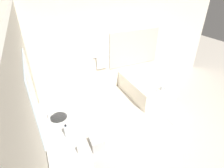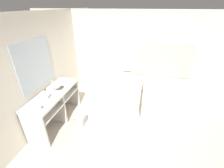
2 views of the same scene
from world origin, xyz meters
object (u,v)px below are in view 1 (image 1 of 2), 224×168
Objects in this scene: bathtub at (146,86)px; waste_bin at (97,143)px; water_bottle_1 at (67,131)px; soap_dispenser at (79,150)px.

bathtub is 2.45m from waste_bin.
water_bottle_1 is 0.39m from soap_dispenser.
water_bottle_1 reaches higher than soap_dispenser.
water_bottle_1 is at bearing -149.03° from bathtub.
soap_dispenser is (0.09, -0.38, -0.05)m from water_bottle_1.
bathtub is at bearing 30.97° from water_bottle_1.
bathtub is 10.22× the size of soap_dispenser.
waste_bin is (0.58, 0.33, -0.90)m from water_bottle_1.
soap_dispenser is 0.57× the size of waste_bin.
bathtub is 3.20m from water_bottle_1.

